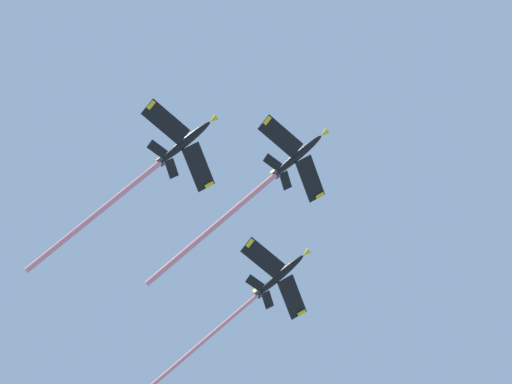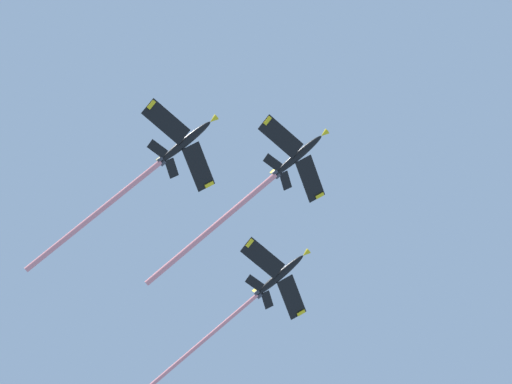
{
  "view_description": "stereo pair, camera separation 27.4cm",
  "coord_description": "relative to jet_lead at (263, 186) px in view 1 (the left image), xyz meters",
  "views": [
    {
      "loc": [
        -51.93,
        28.84,
        1.95
      ],
      "look_at": [
        18.57,
        -3.68,
        168.62
      ],
      "focal_mm": 67.61,
      "sensor_mm": 36.0,
      "label": 1
    },
    {
      "loc": [
        -51.81,
        29.08,
        1.95
      ],
      "look_at": [
        18.57,
        -3.68,
        168.62
      ],
      "focal_mm": 67.61,
      "sensor_mm": 36.0,
      "label": 2
    }
  ],
  "objects": [
    {
      "name": "jet_right_wing",
      "position": [
        2.93,
        21.13,
        -6.67
      ],
      "size": [
        34.19,
        26.49,
        21.11
      ],
      "color": "black"
    },
    {
      "name": "jet_lead",
      "position": [
        0.0,
        0.0,
        0.0
      ],
      "size": [
        35.82,
        27.0,
        21.02
      ],
      "color": "black"
    },
    {
      "name": "jet_left_wing",
      "position": [
        20.52,
        -7.34,
        -5.79
      ],
      "size": [
        38.53,
        28.84,
        21.97
      ],
      "color": "black"
    }
  ]
}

